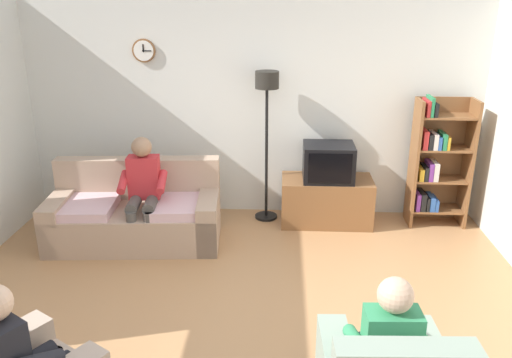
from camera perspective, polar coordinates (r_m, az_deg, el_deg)
The scene contains 10 objects.
ground_plane at distance 4.59m, azimuth -2.31°, elevation -16.22°, with size 12.00×12.00×0.00m, color #B27F51.
back_wall_assembly at distance 6.51m, azimuth -0.36°, elevation 7.85°, with size 6.20×0.17×2.70m.
couch at distance 6.06m, azimuth -13.15°, elevation -3.92°, with size 1.96×1.01×0.90m.
tv_stand at distance 6.44m, azimuth 7.75°, elevation -2.38°, with size 1.10×0.56×0.57m.
tv at distance 6.25m, azimuth 7.98°, elevation 1.84°, with size 0.60×0.49×0.44m.
bookshelf at distance 6.58m, azimuth 19.21°, elevation 1.78°, with size 0.68×0.36×1.59m.
floor_lamp at distance 6.18m, azimuth 1.20°, elevation 8.14°, with size 0.28×0.28×1.85m.
person_on_couch at distance 5.78m, azimuth -12.37°, elevation -0.91°, with size 0.53×0.56×1.24m.
person_in_left_armchair at distance 3.67m, azimuth -24.75°, elevation -17.05°, with size 0.61×0.64×1.12m.
person_in_right_armchair at distance 3.54m, azimuth 14.18°, elevation -17.11°, with size 0.52×0.55×1.12m.
Camera 1 is at (0.37, -3.70, 2.70)m, focal length 36.28 mm.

